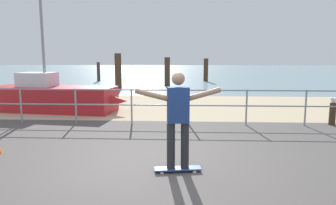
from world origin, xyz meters
TOP-DOWN VIEW (x-y plane):
  - ground_plane at (0.00, -1.00)m, footprint 24.00×10.00m
  - beach_strip at (0.00, 7.00)m, footprint 24.00×6.00m
  - sea_surface at (0.00, 35.00)m, footprint 72.00×50.00m
  - railing_fence at (-0.87, 3.60)m, footprint 13.30×0.05m
  - sailboat at (-3.86, 5.55)m, footprint 5.05×1.96m
  - skateboard at (0.56, -0.14)m, footprint 0.82×0.32m
  - skateboarder at (0.56, -0.14)m, footprint 1.44×0.30m
  - bollard_short at (4.94, 3.76)m, footprint 0.18×0.18m
  - seagull at (4.93, 3.75)m, footprint 0.34×0.42m
  - groyne_post_0 at (-6.05, 18.88)m, footprint 0.24×0.24m
  - groyne_post_1 at (-3.25, 13.03)m, footprint 0.39×0.39m
  - groyne_post_2 at (-0.45, 15.18)m, footprint 0.36×0.36m
  - groyne_post_3 at (2.35, 19.20)m, footprint 0.35×0.35m

SIDE VIEW (x-z plane):
  - ground_plane at x=0.00m, z-range -0.02..0.02m
  - beach_strip at x=0.00m, z-range -0.02..0.02m
  - sea_surface at x=0.00m, z-range -0.02..0.02m
  - skateboard at x=0.56m, z-range 0.03..0.11m
  - bollard_short at x=4.94m, z-range 0.00..0.66m
  - sailboat at x=-3.86m, z-range -2.00..3.04m
  - railing_fence at x=-0.87m, z-range 0.18..1.23m
  - seagull at x=4.93m, z-range 0.65..0.82m
  - groyne_post_0 at x=-6.05m, z-range 0.00..1.50m
  - groyne_post_3 at x=2.35m, z-range 0.00..1.78m
  - groyne_post_2 at x=-0.45m, z-range 0.00..1.89m
  - skateboarder at x=0.56m, z-range 0.19..1.84m
  - groyne_post_1 at x=-3.25m, z-range 0.00..2.13m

